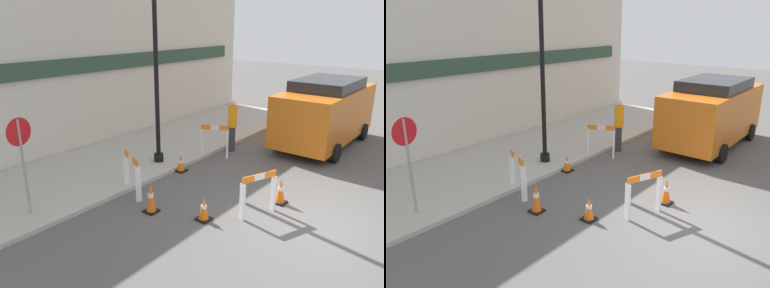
# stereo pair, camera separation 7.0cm
# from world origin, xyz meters

# --- Properties ---
(ground_plane) EXTENTS (60.00, 60.00, 0.00)m
(ground_plane) POSITION_xyz_m (0.00, 0.00, 0.00)
(ground_plane) COLOR #565451
(sidewalk_slab) EXTENTS (18.00, 3.70, 0.11)m
(sidewalk_slab) POSITION_xyz_m (0.00, 6.35, 0.06)
(sidewalk_slab) COLOR #ADA89E
(sidewalk_slab) RESTS_ON ground_plane
(storefront_facade) EXTENTS (18.00, 0.22, 5.50)m
(storefront_facade) POSITION_xyz_m (0.00, 8.27, 2.75)
(storefront_facade) COLOR beige
(storefront_facade) RESTS_ON ground_plane
(streetlamp_post) EXTENTS (0.44, 0.44, 6.27)m
(streetlamp_post) POSITION_xyz_m (0.45, 5.27, 4.08)
(streetlamp_post) COLOR black
(streetlamp_post) RESTS_ON sidewalk_slab
(stop_sign) EXTENTS (0.59, 0.15, 2.16)m
(stop_sign) POSITION_xyz_m (-3.67, 5.24, 1.56)
(stop_sign) COLOR gray
(stop_sign) RESTS_ON sidewalk_slab
(barricade_0) EXTENTS (0.50, 0.93, 1.04)m
(barricade_0) POSITION_xyz_m (-1.46, 4.35, 0.58)
(barricade_0) COLOR white
(barricade_0) RESTS_ON ground_plane
(barricade_1) EXTENTS (0.93, 0.46, 0.99)m
(barricade_1) POSITION_xyz_m (-0.42, 1.39, 0.55)
(barricade_1) COLOR white
(barricade_1) RESTS_ON ground_plane
(barricade_2) EXTENTS (0.54, 0.82, 1.06)m
(barricade_2) POSITION_xyz_m (2.02, 4.33, 0.58)
(barricade_2) COLOR white
(barricade_2) RESTS_ON ground_plane
(traffic_cone_0) EXTENTS (0.30, 0.30, 0.63)m
(traffic_cone_0) POSITION_xyz_m (0.41, 1.25, 0.30)
(traffic_cone_0) COLOR black
(traffic_cone_0) RESTS_ON ground_plane
(traffic_cone_1) EXTENTS (0.30, 0.30, 0.55)m
(traffic_cone_1) POSITION_xyz_m (-1.37, 2.19, 0.26)
(traffic_cone_1) COLOR black
(traffic_cone_1) RESTS_ON ground_plane
(traffic_cone_2) EXTENTS (0.30, 0.30, 0.50)m
(traffic_cone_2) POSITION_xyz_m (0.46, 4.40, 0.24)
(traffic_cone_2) COLOR black
(traffic_cone_2) RESTS_ON ground_plane
(traffic_cone_3) EXTENTS (0.30, 0.30, 0.72)m
(traffic_cone_3) POSITION_xyz_m (-1.83, 3.34, 0.35)
(traffic_cone_3) COLOR black
(traffic_cone_3) RESTS_ON ground_plane
(person_worker) EXTENTS (0.39, 0.39, 1.75)m
(person_worker) POSITION_xyz_m (2.90, 4.25, 0.95)
(person_worker) COLOR #33333D
(person_worker) RESTS_ON ground_plane
(work_van) EXTENTS (4.82, 2.10, 2.31)m
(work_van) POSITION_xyz_m (5.48, 2.14, 1.26)
(work_van) COLOR #D16619
(work_van) RESTS_ON ground_plane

